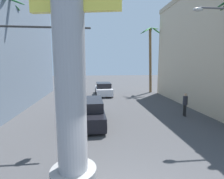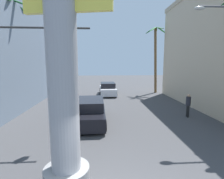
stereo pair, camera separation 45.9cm
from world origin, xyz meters
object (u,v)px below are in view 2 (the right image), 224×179
(car_lead, at_px, (89,111))
(traffic_light_mast, at_px, (13,60))
(neon_sign_pole, at_px, (61,38))
(palm_tree_far_right, at_px, (156,54))
(car_far, at_px, (108,89))
(pedestrian_mid_right, at_px, (188,104))
(palm_tree_mid_left, at_px, (13,45))

(car_lead, bearing_deg, traffic_light_mast, -145.46)
(neon_sign_pole, bearing_deg, traffic_light_mast, 129.22)
(neon_sign_pole, bearing_deg, palm_tree_far_right, 65.16)
(car_far, distance_m, palm_tree_far_right, 8.00)
(neon_sign_pole, height_order, car_far, neon_sign_pole)
(traffic_light_mast, distance_m, car_lead, 5.48)
(traffic_light_mast, relative_size, pedestrian_mid_right, 3.32)
(car_lead, height_order, palm_tree_far_right, palm_tree_far_right)
(traffic_light_mast, xyz_separation_m, palm_tree_mid_left, (-2.38, 5.16, 1.24))
(car_far, height_order, palm_tree_far_right, palm_tree_far_right)
(traffic_light_mast, height_order, car_lead, traffic_light_mast)
(car_lead, height_order, car_far, same)
(traffic_light_mast, xyz_separation_m, pedestrian_mid_right, (10.75, 3.04, -3.11))
(traffic_light_mast, bearing_deg, car_lead, 34.54)
(car_far, xyz_separation_m, pedestrian_mid_right, (5.55, -9.72, 0.28))
(neon_sign_pole, relative_size, car_far, 2.28)
(traffic_light_mast, distance_m, pedestrian_mid_right, 11.60)
(traffic_light_mast, distance_m, car_far, 14.19)
(car_lead, xyz_separation_m, car_far, (1.65, 10.31, -0.00))
(traffic_light_mast, bearing_deg, pedestrian_mid_right, 15.80)
(traffic_light_mast, relative_size, palm_tree_mid_left, 0.66)
(car_lead, height_order, pedestrian_mid_right, pedestrian_mid_right)
(traffic_light_mast, bearing_deg, neon_sign_pole, -50.78)
(neon_sign_pole, relative_size, pedestrian_mid_right, 6.15)
(neon_sign_pole, relative_size, car_lead, 2.07)
(palm_tree_far_right, xyz_separation_m, pedestrian_mid_right, (-0.90, -11.10, -4.25))
(pedestrian_mid_right, bearing_deg, car_lead, -175.25)
(traffic_light_mast, distance_m, palm_tree_far_right, 18.36)
(car_far, bearing_deg, palm_tree_far_right, 12.14)
(neon_sign_pole, height_order, traffic_light_mast, neon_sign_pole)
(traffic_light_mast, height_order, palm_tree_mid_left, palm_tree_mid_left)
(palm_tree_far_right, bearing_deg, pedestrian_mid_right, -94.65)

